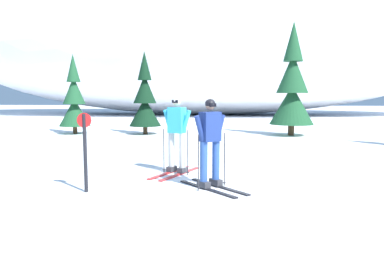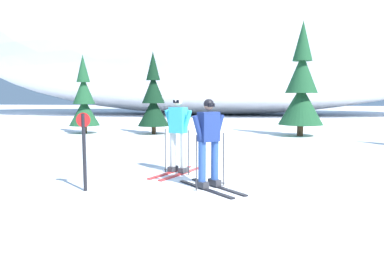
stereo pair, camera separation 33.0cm
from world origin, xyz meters
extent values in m
plane|color=white|center=(0.00, 0.00, 0.00)|extent=(120.00, 120.00, 0.00)
cube|color=black|center=(-0.17, -0.38, 0.01)|extent=(1.21, 1.32, 0.03)
cube|color=black|center=(-0.41, -0.60, 0.01)|extent=(1.21, 1.32, 0.03)
cube|color=#38383D|center=(-0.24, -0.31, 0.09)|extent=(0.29, 0.30, 0.12)
cube|color=#38383D|center=(-0.47, -0.52, 0.09)|extent=(0.29, 0.30, 0.12)
cylinder|color=#2D519E|center=(-0.24, -0.31, 0.55)|extent=(0.15, 0.15, 0.79)
cylinder|color=#2D519E|center=(-0.47, -0.52, 0.55)|extent=(0.15, 0.15, 0.79)
cube|color=navy|center=(-0.36, -0.42, 1.24)|extent=(0.46, 0.45, 0.59)
cylinder|color=navy|center=(-0.17, -0.25, 1.19)|extent=(0.27, 0.26, 0.58)
cylinder|color=navy|center=(-0.54, -0.58, 1.19)|extent=(0.27, 0.26, 0.58)
sphere|color=#A37556|center=(-0.36, -0.42, 1.66)|extent=(0.19, 0.19, 0.19)
sphere|color=black|center=(-0.36, -0.42, 1.69)|extent=(0.21, 0.21, 0.21)
cube|color=black|center=(-0.30, -0.48, 1.67)|extent=(0.14, 0.13, 0.07)
cylinder|color=#2D2D33|center=(-0.06, -0.23, 0.55)|extent=(0.02, 0.02, 1.10)
cylinder|color=#2D2D33|center=(-0.06, -0.23, 0.06)|extent=(0.07, 0.07, 0.01)
cylinder|color=#2D2D33|center=(-0.57, -0.69, 0.55)|extent=(0.02, 0.02, 1.10)
cylinder|color=#2D2D33|center=(-0.57, -0.69, 0.06)|extent=(0.07, 0.07, 0.01)
cube|color=red|center=(-1.10, 0.77, 0.01)|extent=(0.79, 1.62, 0.03)
cube|color=red|center=(-1.38, 0.89, 0.01)|extent=(0.79, 1.62, 0.03)
cube|color=#38383D|center=(-1.06, 0.86, 0.09)|extent=(0.24, 0.31, 0.12)
cube|color=#38383D|center=(-1.34, 0.99, 0.09)|extent=(0.24, 0.31, 0.12)
cylinder|color=silver|center=(-1.06, 0.86, 0.56)|extent=(0.15, 0.15, 0.82)
cylinder|color=silver|center=(-1.34, 0.99, 0.56)|extent=(0.15, 0.15, 0.82)
cube|color=#33B7D6|center=(-1.20, 0.92, 1.27)|extent=(0.45, 0.38, 0.61)
cylinder|color=#33B7D6|center=(-0.97, 0.83, 1.23)|extent=(0.29, 0.20, 0.58)
cylinder|color=#33B7D6|center=(-1.42, 1.02, 1.23)|extent=(0.29, 0.20, 0.58)
sphere|color=beige|center=(-1.20, 0.92, 1.70)|extent=(0.19, 0.19, 0.19)
sphere|color=white|center=(-1.20, 0.92, 1.73)|extent=(0.21, 0.21, 0.21)
cube|color=black|center=(-1.23, 0.85, 1.71)|extent=(0.15, 0.09, 0.07)
cylinder|color=#2D2D33|center=(-0.92, 0.74, 0.53)|extent=(0.02, 0.02, 1.06)
cylinder|color=#2D2D33|center=(-0.92, 0.74, 0.06)|extent=(0.07, 0.07, 0.01)
cylinder|color=#2D2D33|center=(-1.52, 1.00, 0.53)|extent=(0.02, 0.02, 1.06)
cylinder|color=#2D2D33|center=(-1.52, 1.00, 0.06)|extent=(0.07, 0.07, 0.01)
cylinder|color=#47301E|center=(-7.29, 9.62, 0.26)|extent=(0.21, 0.21, 0.51)
cone|color=#1E512D|center=(-7.29, 9.62, 1.04)|extent=(1.47, 1.47, 1.31)
cone|color=#1E512D|center=(-7.29, 9.62, 2.09)|extent=(1.06, 1.06, 1.31)
cone|color=#1E512D|center=(-7.29, 9.62, 3.14)|extent=(0.65, 0.65, 1.31)
cylinder|color=#47301E|center=(-3.87, 9.75, 0.26)|extent=(0.21, 0.21, 0.53)
cone|color=black|center=(-3.87, 9.75, 1.07)|extent=(1.51, 1.51, 1.36)
cone|color=black|center=(-3.87, 9.75, 2.16)|extent=(1.09, 1.09, 1.36)
cone|color=black|center=(-3.87, 9.75, 3.24)|extent=(0.67, 0.67, 1.36)
cylinder|color=#47301E|center=(2.99, 9.75, 0.35)|extent=(0.28, 0.28, 0.70)
cone|color=#1E512D|center=(2.99, 9.75, 1.42)|extent=(2.00, 2.00, 1.79)
cone|color=#1E512D|center=(2.99, 9.75, 2.85)|extent=(1.44, 1.44, 1.79)
cone|color=#1E512D|center=(2.99, 9.75, 4.28)|extent=(0.88, 0.88, 1.79)
ellipsoid|color=white|center=(-2.06, 28.23, 7.20)|extent=(50.31, 17.90, 14.40)
cylinder|color=black|center=(-2.72, -0.98, 0.75)|extent=(0.07, 0.07, 1.51)
cylinder|color=red|center=(-2.72, -0.98, 1.39)|extent=(0.28, 0.02, 0.28)
camera|label=1|loc=(-0.06, -7.85, 1.86)|focal=35.05mm
camera|label=2|loc=(0.27, -7.81, 1.86)|focal=35.05mm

